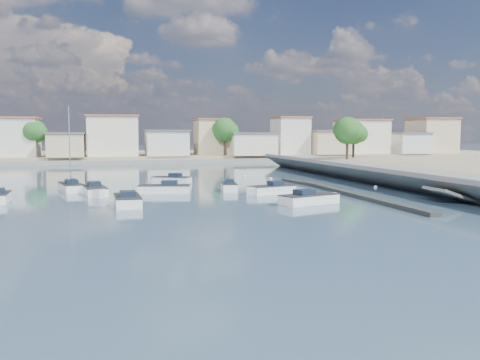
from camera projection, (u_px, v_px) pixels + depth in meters
The scene contains 16 objects.
ground at pixel (220, 175), 78.30m from camera, with size 400.00×400.00×0.00m, color #273D4F.
seawall_walkway at pixel (443, 182), 56.50m from camera, with size 5.00×90.00×1.80m, color slate.
breakwater at pixel (343, 192), 53.50m from camera, with size 2.00×31.02×0.35m.
far_shore_land at pixel (176, 156), 128.55m from camera, with size 160.00×40.00×1.40m, color gray.
far_shore_quay at pixel (189, 161), 108.26m from camera, with size 160.00×2.50×0.80m, color slate.
far_town at pixel (234, 138), 116.14m from camera, with size 113.01×12.80×8.35m.
shore_trees at pixel (232, 132), 106.94m from camera, with size 74.56×38.32×7.92m.
motorboat_a at pixel (127, 201), 44.97m from camera, with size 2.23×5.94×1.48m.
motorboat_b at pixel (229, 187), 56.13m from camera, with size 1.97×4.20×1.48m.
motorboat_c at pixel (162, 189), 53.99m from camera, with size 5.92×3.15×1.48m.
motorboat_d at pixel (270, 190), 53.28m from camera, with size 5.30×3.13×1.48m.
motorboat_f at pixel (170, 180), 64.36m from camera, with size 4.87×3.89×1.48m.
motorboat_g at pixel (95, 191), 52.17m from camera, with size 2.68×5.74×1.48m.
motorboat_h at pixel (312, 199), 45.88m from camera, with size 5.88×3.77×1.48m.
sailboat at pixel (70, 187), 56.07m from camera, with size 3.08×6.03×9.00m.
mooring_buoys at pixel (325, 192), 54.93m from camera, with size 13.94×38.52×0.40m.
Camera 1 is at (-15.79, -36.52, 6.03)m, focal length 40.00 mm.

